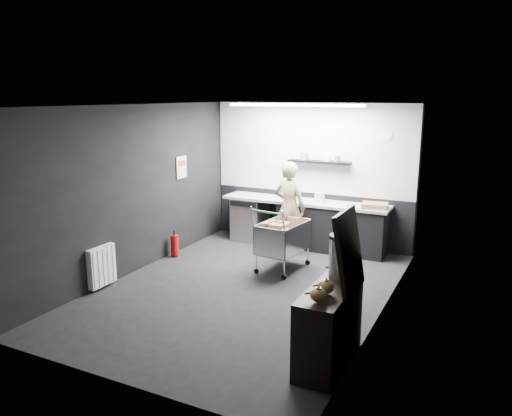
% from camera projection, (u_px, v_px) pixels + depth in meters
% --- Properties ---
extents(floor, '(5.50, 5.50, 0.00)m').
position_uv_depth(floor, '(245.00, 290.00, 7.45)').
color(floor, black).
rests_on(floor, ground).
extents(ceiling, '(5.50, 5.50, 0.00)m').
position_uv_depth(ceiling, '(244.00, 105.00, 6.85)').
color(ceiling, white).
rests_on(ceiling, wall_back).
extents(wall_back, '(5.50, 0.00, 5.50)m').
position_uv_depth(wall_back, '(311.00, 174.00, 9.55)').
color(wall_back, black).
rests_on(wall_back, floor).
extents(wall_front, '(5.50, 0.00, 5.50)m').
position_uv_depth(wall_front, '(111.00, 255.00, 4.75)').
color(wall_front, black).
rests_on(wall_front, floor).
extents(wall_left, '(0.00, 5.50, 5.50)m').
position_uv_depth(wall_left, '(134.00, 190.00, 8.01)').
color(wall_left, black).
rests_on(wall_left, floor).
extents(wall_right, '(0.00, 5.50, 5.50)m').
position_uv_depth(wall_right, '(385.00, 216.00, 6.29)').
color(wall_right, black).
rests_on(wall_right, floor).
extents(kitchen_wall_panel, '(3.95, 0.02, 1.70)m').
position_uv_depth(kitchen_wall_panel, '(311.00, 148.00, 9.43)').
color(kitchen_wall_panel, silver).
rests_on(kitchen_wall_panel, wall_back).
extents(dado_panel, '(3.95, 0.02, 1.00)m').
position_uv_depth(dado_panel, '(310.00, 218.00, 9.73)').
color(dado_panel, black).
rests_on(dado_panel, wall_back).
extents(floating_shelf, '(1.20, 0.22, 0.04)m').
position_uv_depth(floating_shelf, '(319.00, 162.00, 9.29)').
color(floating_shelf, black).
rests_on(floating_shelf, wall_back).
extents(wall_clock, '(0.20, 0.03, 0.20)m').
position_uv_depth(wall_clock, '(387.00, 135.00, 8.75)').
color(wall_clock, white).
rests_on(wall_clock, wall_back).
extents(poster, '(0.02, 0.30, 0.40)m').
position_uv_depth(poster, '(181.00, 167.00, 9.10)').
color(poster, silver).
rests_on(poster, wall_left).
extents(poster_red_band, '(0.02, 0.22, 0.10)m').
position_uv_depth(poster_red_band, '(182.00, 163.00, 9.08)').
color(poster_red_band, red).
rests_on(poster_red_band, poster).
extents(radiator, '(0.10, 0.50, 0.60)m').
position_uv_depth(radiator, '(102.00, 266.00, 7.42)').
color(radiator, white).
rests_on(radiator, wall_left).
extents(ceiling_strip, '(2.40, 0.20, 0.04)m').
position_uv_depth(ceiling_strip, '(295.00, 105.00, 8.47)').
color(ceiling_strip, white).
rests_on(ceiling_strip, ceiling).
extents(prep_counter, '(3.20, 0.61, 0.90)m').
position_uv_depth(prep_counter, '(311.00, 224.00, 9.41)').
color(prep_counter, black).
rests_on(prep_counter, floor).
extents(person, '(0.65, 0.46, 1.69)m').
position_uv_depth(person, '(289.00, 208.00, 9.03)').
color(person, beige).
rests_on(person, floor).
extents(shopping_cart, '(0.68, 1.04, 1.09)m').
position_uv_depth(shopping_cart, '(283.00, 239.00, 8.21)').
color(shopping_cart, silver).
rests_on(shopping_cart, floor).
extents(sideboard, '(0.48, 1.14, 1.70)m').
position_uv_depth(sideboard, '(331.00, 315.00, 5.32)').
color(sideboard, black).
rests_on(sideboard, floor).
extents(fire_extinguisher, '(0.14, 0.14, 0.46)m').
position_uv_depth(fire_extinguisher, '(175.00, 245.00, 8.92)').
color(fire_extinguisher, '#B50C0C').
rests_on(fire_extinguisher, floor).
extents(cardboard_box, '(0.49, 0.40, 0.09)m').
position_uv_depth(cardboard_box, '(375.00, 206.00, 8.74)').
color(cardboard_box, '#876748').
rests_on(cardboard_box, prep_counter).
extents(pink_tub, '(0.18, 0.18, 0.18)m').
position_uv_depth(pink_tub, '(319.00, 197.00, 9.22)').
color(pink_tub, silver).
rests_on(pink_tub, prep_counter).
extents(white_container, '(0.20, 0.16, 0.17)m').
position_uv_depth(white_container, '(288.00, 195.00, 9.44)').
color(white_container, white).
rests_on(white_container, prep_counter).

